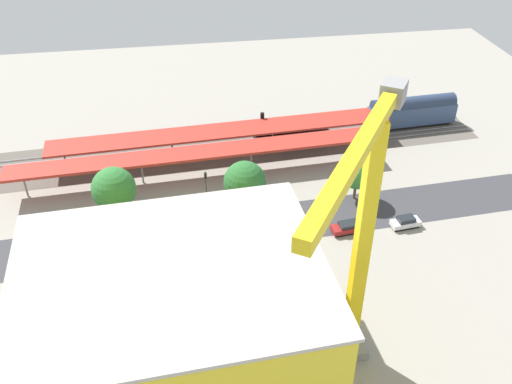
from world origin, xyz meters
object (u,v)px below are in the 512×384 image
Objects in this scene: tower_crane at (360,234)px; traffic_light at (206,186)px; parked_car_1 at (348,228)px; street_tree_1 at (245,182)px; construction_building at (175,324)px; platform_canopy_far at (223,131)px; box_truck_1 at (165,257)px; street_tree_0 at (357,173)px; parked_car_2 at (291,234)px; locomotive at (291,127)px; street_tree_2 at (114,189)px; parked_car_4 at (173,248)px; parked_car_0 at (405,222)px; parked_car_5 at (103,254)px; box_truck_2 at (262,241)px; passenger_coach at (412,111)px; parked_car_3 at (226,241)px; box_truck_0 at (254,252)px; platform_canopy_near at (197,153)px.

traffic_light is (12.10, -29.75, -13.26)m from tower_crane.
street_tree_1 is at bearing -29.85° from parked_car_1.
traffic_light is (-5.42, -28.01, -2.56)m from construction_building.
platform_canopy_far is 6.41× the size of box_truck_1.
parked_car_2 is at bearing 34.38° from street_tree_0.
locomotive is 29.67m from parked_car_2.
street_tree_2 is at bearing -78.13° from construction_building.
parked_car_2 is at bearing -178.42° from parked_car_4.
street_tree_0 reaches higher than parked_car_0.
locomotive is at bearing -137.61° from parked_car_5.
traffic_light is at bearing -57.17° from box_truck_2.
parked_car_2 is at bearing 1.20° from parked_car_1.
passenger_coach is 2.37× the size of street_tree_0.
parked_car_2 is 27.38m from tower_crane.
box_truck_1 is (-8.21, 3.02, 0.94)m from parked_car_5.
construction_building is at bearing 79.05° from traffic_light.
box_truck_2 is 1.46× the size of traffic_light.
tower_crane is at bearing 102.43° from street_tree_1.
parked_car_4 is (7.20, 0.35, 0.01)m from parked_car_3.
box_truck_2 is at bearing -123.89° from box_truck_0.
locomotive is 3.26× the size of parked_car_5.
parked_car_4 is (24.62, 0.62, 0.07)m from parked_car_1.
locomotive reaches higher than parked_car_0.
passenger_coach reaches higher than box_truck_0.
platform_canopy_far is 24.30m from street_tree_2.
parked_car_4 is 11.99m from box_truck_2.
platform_canopy_near is 7.46× the size of street_tree_1.
construction_building is at bearing 38.92° from parked_car_1.
box_truck_1 is (46.59, 32.09, -1.44)m from passenger_coach.
box_truck_1 is at bearing 53.62° from locomotive.
parked_car_0 is (-10.51, 29.04, -1.06)m from locomotive.
box_truck_1 is 31.24m from street_tree_0.
construction_building is (33.08, 19.68, 6.31)m from parked_car_0.
street_tree_2 reaches higher than box_truck_2.
locomotive is 3.25× the size of parked_car_2.
parked_car_0 is 0.15× the size of construction_building.
parked_car_4 is 0.51× the size of box_truck_0.
parked_car_0 is at bearing -179.85° from parked_car_3.
parked_car_1 is at bearing 120.45° from platform_canopy_far.
passenger_coach is at bearing -125.93° from parked_car_1.
street_tree_2 is (-1.71, -8.54, 4.55)m from parked_car_5.
passenger_coach is 1.83× the size of box_truck_1.
parked_car_5 is at bearing -11.05° from box_truck_0.
parked_car_3 is 0.16× the size of construction_building.
platform_canopy_near is 26.92m from parked_car_1.
platform_canopy_near reaches higher than parked_car_3.
parked_car_3 reaches higher than parked_car_2.
parked_car_2 is 0.60× the size of street_tree_0.
passenger_coach reaches higher than parked_car_1.
parked_car_0 is 1.03× the size of parked_car_5.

